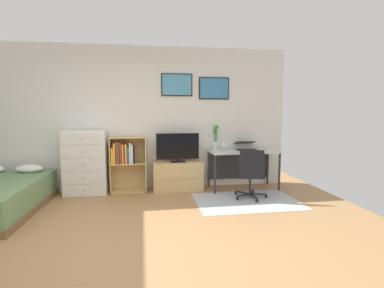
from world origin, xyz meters
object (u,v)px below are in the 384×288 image
(bookshelf, at_px, (126,159))
(laptop, at_px, (246,146))
(office_chair, at_px, (251,173))
(dresser, at_px, (85,163))
(tv_stand, at_px, (178,176))
(television, at_px, (178,148))
(desk, at_px, (242,157))
(bamboo_vase, at_px, (215,137))
(wine_glass, at_px, (224,144))
(computer_mouse, at_px, (260,149))

(bookshelf, distance_m, laptop, 2.31)
(office_chair, bearing_deg, bookshelf, 171.96)
(dresser, bearing_deg, tv_stand, 0.52)
(television, bearing_deg, desk, 0.22)
(office_chair, xyz_separation_m, bamboo_vase, (-0.40, 0.90, 0.52))
(bookshelf, relative_size, wine_glass, 5.68)
(dresser, relative_size, desk, 0.89)
(bookshelf, distance_m, office_chair, 2.27)
(tv_stand, bearing_deg, bookshelf, 177.31)
(bamboo_vase, bearing_deg, dresser, -177.10)
(dresser, relative_size, tv_stand, 1.24)
(bookshelf, distance_m, television, 0.98)
(desk, xyz_separation_m, bamboo_vase, (-0.50, 0.12, 0.38))
(television, bearing_deg, tv_stand, 90.00)
(tv_stand, relative_size, desk, 0.72)
(television, xyz_separation_m, office_chair, (1.15, -0.77, -0.36))
(dresser, bearing_deg, office_chair, -15.40)
(office_chair, bearing_deg, wine_glass, 128.87)
(dresser, height_order, desk, dresser)
(tv_stand, height_order, bamboo_vase, bamboo_vase)
(laptop, bearing_deg, wine_glass, -158.76)
(dresser, distance_m, tv_stand, 1.69)
(dresser, xyz_separation_m, bookshelf, (0.71, 0.06, 0.03))
(wine_glass, bearing_deg, dresser, 176.80)
(desk, bearing_deg, dresser, 179.95)
(bookshelf, bearing_deg, office_chair, -21.62)
(bookshelf, bearing_deg, computer_mouse, -3.16)
(television, height_order, laptop, television)
(desk, relative_size, wine_glass, 7.21)
(desk, xyz_separation_m, computer_mouse, (0.34, -0.08, 0.15))
(desk, bearing_deg, laptop, 25.64)
(desk, relative_size, computer_mouse, 12.47)
(television, height_order, computer_mouse, television)
(tv_stand, relative_size, laptop, 2.17)
(tv_stand, relative_size, wine_glass, 5.15)
(bookshelf, height_order, bamboo_vase, bamboo_vase)
(tv_stand, relative_size, television, 1.16)
(television, distance_m, wine_glass, 0.87)
(computer_mouse, relative_size, wine_glass, 0.58)
(desk, relative_size, laptop, 3.03)
(bookshelf, xyz_separation_m, tv_stand, (0.95, -0.04, -0.34))
(dresser, height_order, wine_glass, dresser)
(television, bearing_deg, bamboo_vase, 9.78)
(dresser, distance_m, laptop, 3.02)
(bookshelf, relative_size, computer_mouse, 9.82)
(bamboo_vase, bearing_deg, office_chair, -65.94)
(tv_stand, xyz_separation_m, wine_glass, (0.85, -0.16, 0.60))
(television, distance_m, bamboo_vase, 0.78)
(office_chair, bearing_deg, computer_mouse, 71.45)
(office_chair, relative_size, bamboo_vase, 1.78)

